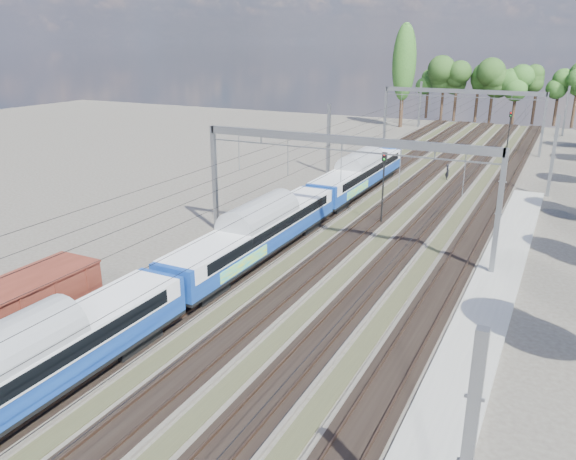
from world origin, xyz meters
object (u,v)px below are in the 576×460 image
at_px(signal_near, 383,179).
at_px(worker, 447,172).
at_px(signal_far, 509,128).
at_px(emu_train, 256,228).

bearing_deg(signal_near, worker, 89.17).
bearing_deg(worker, signal_far, -33.72).
xyz_separation_m(worker, signal_far, (4.50, 18.85, 3.02)).
distance_m(emu_train, signal_far, 53.04).
bearing_deg(emu_train, worker, 77.63).
distance_m(emu_train, worker, 33.69).
height_order(emu_train, signal_near, signal_near).
bearing_deg(emu_train, signal_near, 67.19).
xyz_separation_m(emu_train, signal_near, (5.46, 12.97, 1.45)).
height_order(worker, signal_near, signal_near).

